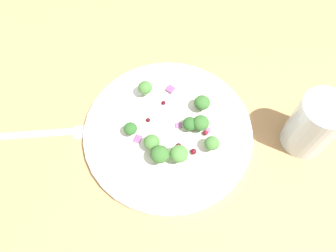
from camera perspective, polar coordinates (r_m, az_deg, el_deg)
ground_plane at (r=57.40cm, az=1.79°, el=-2.41°), size 180.00×180.00×2.00cm
plate at (r=56.05cm, az=0.00°, el=-0.87°), size 28.46×28.46×1.70cm
dressing_pool at (r=55.65cm, az=-0.00°, el=-0.67°), size 16.50×16.50×0.20cm
broccoli_floret_0 at (r=52.71cm, az=-2.81°, el=-2.80°), size 2.59×2.59×2.62cm
broccoli_floret_1 at (r=51.48cm, az=2.32°, el=-4.83°), size 2.90×2.90×2.93cm
broccoli_floret_2 at (r=54.36cm, az=5.67°, el=0.51°), size 2.73×2.73×2.77cm
broccoli_floret_3 at (r=56.35cm, az=5.89°, el=4.00°), size 2.73×2.73×2.76cm
broccoli_floret_4 at (r=54.13cm, az=-6.49°, el=-0.61°), size 2.22×2.22×2.25cm
broccoli_floret_5 at (r=57.75cm, az=-3.95°, el=6.58°), size 2.50×2.50×2.53cm
broccoli_floret_6 at (r=52.89cm, az=7.56°, el=-2.98°), size 2.41×2.41×2.44cm
broccoli_floret_7 at (r=51.18cm, az=-1.40°, el=-4.91°), size 2.94×2.94×2.97cm
broccoli_floret_8 at (r=54.54cm, az=3.80°, el=0.36°), size 2.42×2.42×2.45cm
cranberry_0 at (r=53.98cm, az=1.78°, el=-3.41°), size 0.92×0.92×0.92cm
cranberry_1 at (r=55.19cm, az=6.45°, el=-0.91°), size 0.85×0.85×0.85cm
cranberry_2 at (r=56.25cm, az=-3.44°, el=1.03°), size 0.77×0.77×0.77cm
cranberry_3 at (r=57.76cm, az=-0.77°, el=4.01°), size 0.72×0.72×0.72cm
cranberry_4 at (r=53.54cm, az=4.41°, el=-4.40°), size 0.98×0.98×0.98cm
onion_bit_0 at (r=54.91cm, az=-5.23°, el=-2.24°), size 1.64×1.46×0.30cm
onion_bit_1 at (r=55.79cm, az=6.81°, el=-0.77°), size 0.90×1.11×0.35cm
onion_bit_2 at (r=59.26cm, az=0.39°, el=6.39°), size 1.86×1.85×0.31cm
onion_bit_3 at (r=55.83cm, az=1.89°, el=0.10°), size 1.01×1.12×0.40cm
fork at (r=60.09cm, az=-20.06°, el=-1.36°), size 3.63×18.69×0.50cm
water_glass at (r=55.98cm, az=23.83°, el=-0.24°), size 7.24×7.24×10.87cm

